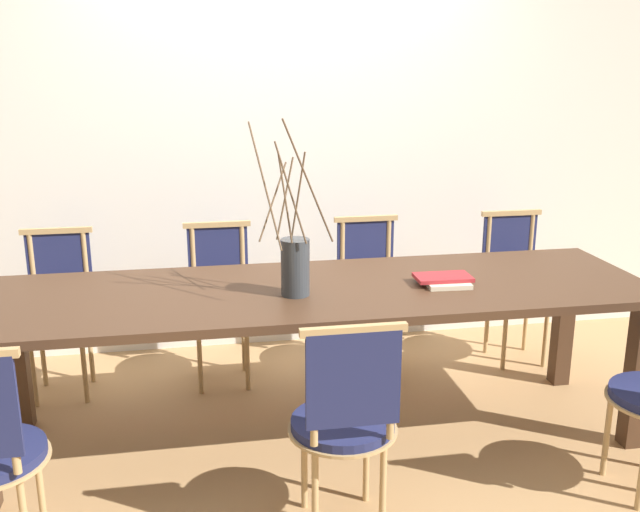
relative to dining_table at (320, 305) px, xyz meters
The scene contains 10 objects.
ground_plane 0.67m from the dining_table, ahead, with size 16.00×16.00×0.00m, color #A87F51.
wall_rear 1.57m from the dining_table, 90.00° to the left, with size 12.00×0.06×3.20m.
dining_table is the anchor object (origin of this frame).
chair_near_left 0.76m from the dining_table, 92.79° to the right, with size 0.42×0.42×0.89m.
chair_far_leftend 1.50m from the dining_table, 150.40° to the left, with size 0.42×0.42×0.89m.
chair_far_left 0.87m from the dining_table, 120.56° to the left, with size 0.42×0.42×0.89m.
chair_far_center 0.87m from the dining_table, 60.01° to the left, with size 0.42×0.42×0.89m.
chair_far_right 1.53m from the dining_table, 29.02° to the left, with size 0.42×0.42×0.89m.
vase_centerpiece 0.28m from the dining_table, 146.19° to the right, with size 0.35×0.35×0.79m.
book_stack 0.59m from the dining_table, ahead, with size 0.26×0.21×0.04m.
Camera 1 is at (-0.55, -3.07, 1.77)m, focal length 40.00 mm.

